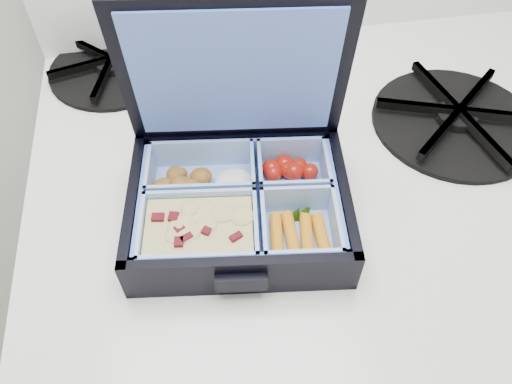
{
  "coord_description": "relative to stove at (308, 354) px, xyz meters",
  "views": [
    {
      "loc": [
        0.0,
        1.32,
        1.4
      ],
      "look_at": [
        0.06,
        1.61,
        1.03
      ],
      "focal_mm": 35.0,
      "sensor_mm": 36.0,
      "label": 1
    }
  ],
  "objects": [
    {
      "name": "stove",
      "position": [
        0.0,
        0.0,
        0.0
      ],
      "size": [
        0.67,
        0.67,
        1.0
      ],
      "primitive_type": null,
      "color": "white",
      "rests_on": "floor"
    },
    {
      "name": "bento_box",
      "position": [
        -0.12,
        -0.04,
        0.52
      ],
      "size": [
        0.22,
        0.18,
        0.05
      ],
      "primitive_type": null,
      "rotation": [
        0.0,
        0.0,
        -0.13
      ],
      "color": "black",
      "rests_on": "stove"
    },
    {
      "name": "burner_grate",
      "position": [
        0.15,
        0.05,
        0.51
      ],
      "size": [
        0.24,
        0.24,
        0.03
      ],
      "primitive_type": "cylinder",
      "rotation": [
        0.0,
        0.0,
        -0.34
      ],
      "color": "black",
      "rests_on": "stove"
    },
    {
      "name": "burner_grate_rear",
      "position": [
        -0.24,
        0.23,
        0.51
      ],
      "size": [
        0.2,
        0.2,
        0.02
      ],
      "primitive_type": "cylinder",
      "rotation": [
        0.0,
        0.0,
        0.26
      ],
      "color": "black",
      "rests_on": "stove"
    },
    {
      "name": "fork",
      "position": [
        -0.01,
        0.06,
        0.5
      ],
      "size": [
        0.07,
        0.16,
        0.01
      ],
      "primitive_type": null,
      "rotation": [
        0.0,
        0.0,
        -0.27
      ],
      "color": "silver",
      "rests_on": "stove"
    }
  ]
}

